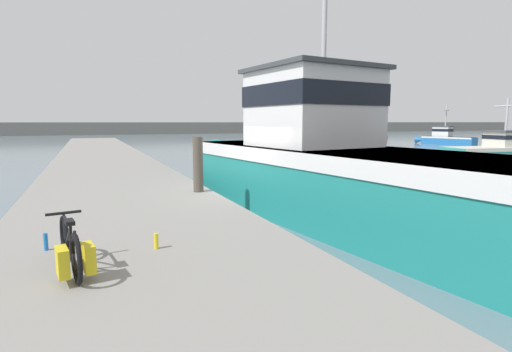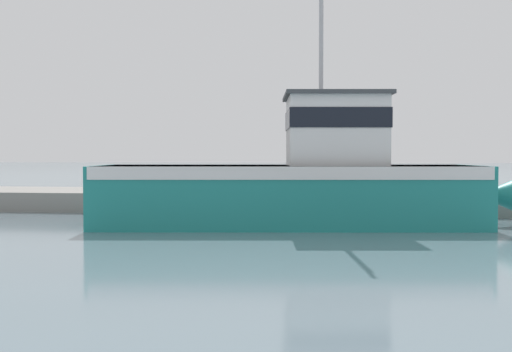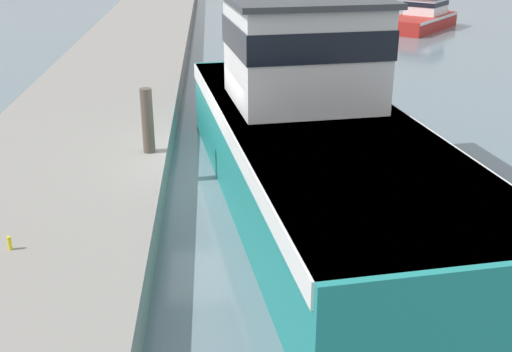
{
  "view_description": "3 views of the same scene",
  "coord_description": "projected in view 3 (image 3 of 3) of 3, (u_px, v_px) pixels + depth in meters",
  "views": [
    {
      "loc": [
        -4.25,
        -10.35,
        2.64
      ],
      "look_at": [
        -0.51,
        -1.52,
        1.34
      ],
      "focal_mm": 28.0,
      "sensor_mm": 36.0,
      "label": 1
    },
    {
      "loc": [
        22.57,
        0.25,
        2.27
      ],
      "look_at": [
        0.49,
        -2.81,
        1.53
      ],
      "focal_mm": 45.0,
      "sensor_mm": 36.0,
      "label": 2
    },
    {
      "loc": [
        -0.04,
        -13.89,
        5.75
      ],
      "look_at": [
        0.72,
        -2.63,
        1.19
      ],
      "focal_mm": 45.0,
      "sensor_mm": 36.0,
      "label": 3
    }
  ],
  "objects": [
    {
      "name": "ground_plane",
      "position": [
        218.0,
        182.0,
        15.0
      ],
      "size": [
        320.0,
        320.0,
        0.0
      ],
      "primitive_type": "plane",
      "color": "slate"
    },
    {
      "name": "dock_pier",
      "position": [
        64.0,
        170.0,
        14.64
      ],
      "size": [
        4.72,
        80.0,
        0.77
      ],
      "primitive_type": "cube",
      "color": "gray",
      "rests_on": "ground_plane"
    },
    {
      "name": "fishing_boat_main",
      "position": [
        311.0,
        132.0,
        13.74
      ],
      "size": [
        5.38,
        14.52,
        9.1
      ],
      "rotation": [
        0.0,
        0.0,
        0.13
      ],
      "color": "teal",
      "rests_on": "ground_plane"
    },
    {
      "name": "boat_blue_far",
      "position": [
        422.0,
        16.0,
        35.29
      ],
      "size": [
        5.24,
        5.9,
        1.76
      ],
      "rotation": [
        0.0,
        0.0,
        -0.69
      ],
      "color": "#AD231E",
      "rests_on": "ground_plane"
    },
    {
      "name": "mooring_post",
      "position": [
        148.0,
        121.0,
        14.37
      ],
      "size": [
        0.27,
        0.27,
        1.48
      ],
      "primitive_type": "cylinder",
      "color": "#51473D",
      "rests_on": "dock_pier"
    },
    {
      "name": "water_bottle_on_curb",
      "position": [
        10.0,
        243.0,
        10.3
      ],
      "size": [
        0.07,
        0.07,
        0.23
      ],
      "primitive_type": "cylinder",
      "color": "yellow",
      "rests_on": "dock_pier"
    }
  ]
}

